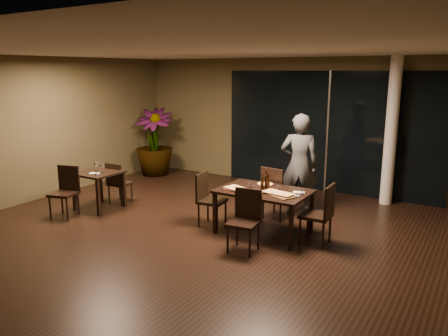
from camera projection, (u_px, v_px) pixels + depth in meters
ground at (188, 236)px, 7.29m from camera, size 8.00×8.00×0.00m
wall_back at (289, 123)px, 10.32m from camera, size 8.00×0.10×3.00m
wall_left at (29, 130)px, 9.05m from camera, size 0.10×8.00×3.00m
ceiling at (184, 49)px, 6.63m from camera, size 8.00×8.00×0.04m
window_panel at (328, 132)px, 9.76m from camera, size 5.00×0.06×2.70m
column at (391, 132)px, 8.75m from camera, size 0.24×0.24×3.00m
main_table at (264, 194)px, 7.29m from camera, size 1.50×1.00×0.75m
side_table at (99, 178)px, 8.64m from camera, size 0.80×0.80×0.75m
chair_main_far at (275, 191)px, 7.98m from camera, size 0.52×0.52×0.99m
chair_main_near at (245, 217)px, 6.64m from camera, size 0.49×0.49×0.94m
chair_main_left at (208, 196)px, 7.72m from camera, size 0.49×0.49×0.94m
chair_main_right at (321, 211)px, 6.82m from camera, size 0.47×0.47×0.98m
chair_side_far at (117, 181)px, 8.97m from camera, size 0.43×0.43×0.86m
chair_side_near at (66, 188)px, 8.20m from camera, size 0.55×0.55×0.95m
diner at (299, 165)px, 8.21m from camera, size 0.76×0.62×1.94m
potted_plant at (154, 142)px, 11.43m from camera, size 1.27×1.27×1.75m
pizza_board_left at (238, 190)px, 7.24m from camera, size 0.53×0.32×0.01m
pizza_board_right at (278, 194)px, 7.01m from camera, size 0.66×0.52×0.01m
oblong_pizza_left at (238, 189)px, 7.24m from camera, size 0.52×0.37×0.02m
oblong_pizza_right at (278, 193)px, 7.00m from camera, size 0.50×0.28×0.02m
round_pizza at (265, 184)px, 7.63m from camera, size 0.26×0.26×0.01m
bottle_a at (262, 181)px, 7.31m from camera, size 0.06×0.06×0.27m
bottle_b at (268, 182)px, 7.25m from camera, size 0.06×0.06×0.27m
bottle_c at (266, 180)px, 7.36m from camera, size 0.07×0.07×0.31m
tumbler_left at (251, 185)px, 7.43m from camera, size 0.07×0.07×0.08m
tumbler_right at (279, 187)px, 7.28m from camera, size 0.08×0.08×0.09m
napkin_near at (293, 196)px, 6.94m from camera, size 0.19×0.11×0.01m
napkin_far at (299, 192)px, 7.11m from camera, size 0.21×0.16×0.01m
wine_glass_a at (96, 167)px, 8.67m from camera, size 0.08×0.08×0.17m
wine_glass_b at (102, 168)px, 8.49m from camera, size 0.08×0.08×0.19m
side_napkin at (94, 173)px, 8.43m from camera, size 0.21×0.17×0.01m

